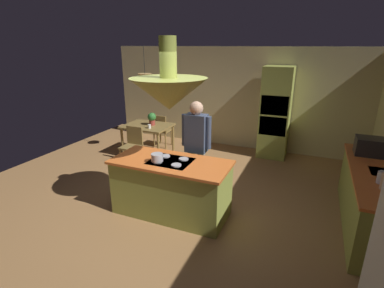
# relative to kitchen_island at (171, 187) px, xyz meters

# --- Properties ---
(ground) EXTENTS (8.16, 8.16, 0.00)m
(ground) POSITION_rel_kitchen_island_xyz_m (0.00, 0.20, -0.45)
(ground) COLOR #9E7042
(wall_back) EXTENTS (6.80, 0.10, 2.55)m
(wall_back) POSITION_rel_kitchen_island_xyz_m (0.00, 3.65, 0.82)
(wall_back) COLOR beige
(wall_back) RESTS_ON ground
(kitchen_island) EXTENTS (1.83, 0.84, 0.92)m
(kitchen_island) POSITION_rel_kitchen_island_xyz_m (0.00, 0.00, 0.00)
(kitchen_island) COLOR #939E42
(kitchen_island) RESTS_ON ground
(counter_run_right) EXTENTS (0.73, 2.39, 0.90)m
(counter_run_right) POSITION_rel_kitchen_island_xyz_m (2.84, 0.80, 0.01)
(counter_run_right) COLOR #939E42
(counter_run_right) RESTS_ON ground
(oven_tower) EXTENTS (0.66, 0.62, 2.14)m
(oven_tower) POSITION_rel_kitchen_island_xyz_m (1.10, 3.24, 0.61)
(oven_tower) COLOR #939E42
(oven_tower) RESTS_ON ground
(dining_table) EXTENTS (1.10, 0.87, 0.76)m
(dining_table) POSITION_rel_kitchen_island_xyz_m (-1.70, 2.10, 0.20)
(dining_table) COLOR olive
(dining_table) RESTS_ON ground
(person_at_island) EXTENTS (0.53, 0.23, 1.71)m
(person_at_island) POSITION_rel_kitchen_island_xyz_m (0.14, 0.69, 0.53)
(person_at_island) COLOR tan
(person_at_island) RESTS_ON ground
(range_hood) EXTENTS (1.10, 1.10, 1.00)m
(range_hood) POSITION_rel_kitchen_island_xyz_m (0.00, 0.00, 1.50)
(range_hood) COLOR #939E42
(pendant_light_over_table) EXTENTS (0.32, 0.32, 0.82)m
(pendant_light_over_table) POSITION_rel_kitchen_island_xyz_m (-1.70, 2.10, 1.41)
(pendant_light_over_table) COLOR #E0B266
(chair_facing_island) EXTENTS (0.40, 0.40, 0.87)m
(chair_facing_island) POSITION_rel_kitchen_island_xyz_m (-1.70, 1.44, 0.05)
(chair_facing_island) COLOR olive
(chair_facing_island) RESTS_ON ground
(chair_by_back_wall) EXTENTS (0.40, 0.40, 0.87)m
(chair_by_back_wall) POSITION_rel_kitchen_island_xyz_m (-1.70, 2.76, 0.05)
(chair_by_back_wall) COLOR olive
(chair_by_back_wall) RESTS_ON ground
(potted_plant_on_table) EXTENTS (0.20, 0.20, 0.30)m
(potted_plant_on_table) POSITION_rel_kitchen_island_xyz_m (-1.61, 2.16, 0.47)
(potted_plant_on_table) COLOR #99382D
(potted_plant_on_table) RESTS_ON dining_table
(cup_on_table) EXTENTS (0.07, 0.07, 0.09)m
(cup_on_table) POSITION_rel_kitchen_island_xyz_m (-1.52, 1.88, 0.35)
(cup_on_table) COLOR white
(cup_on_table) RESTS_ON dining_table
(canister_sugar) EXTENTS (0.14, 0.14, 0.16)m
(canister_sugar) POSITION_rel_kitchen_island_xyz_m (2.84, 0.39, 0.52)
(canister_sugar) COLOR silver
(canister_sugar) RESTS_ON counter_run_right
(microwave_on_counter) EXTENTS (0.46, 0.36, 0.28)m
(microwave_on_counter) POSITION_rel_kitchen_island_xyz_m (2.84, 1.50, 0.59)
(microwave_on_counter) COLOR #232326
(microwave_on_counter) RESTS_ON counter_run_right
(cooking_pot_on_cooktop) EXTENTS (0.18, 0.18, 0.12)m
(cooking_pot_on_cooktop) POSITION_rel_kitchen_island_xyz_m (-0.16, -0.13, 0.53)
(cooking_pot_on_cooktop) COLOR #B2B2B7
(cooking_pot_on_cooktop) RESTS_ON kitchen_island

